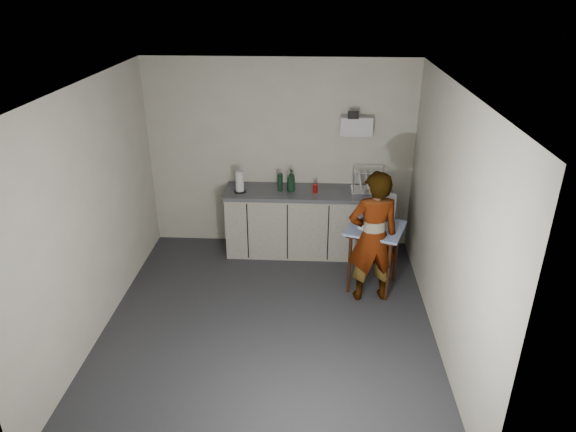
# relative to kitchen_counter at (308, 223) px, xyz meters

# --- Properties ---
(ground) EXTENTS (4.00, 4.00, 0.00)m
(ground) POSITION_rel_kitchen_counter_xyz_m (-0.40, -1.70, -0.43)
(ground) COLOR #292A2F
(ground) RESTS_ON ground
(wall_back) EXTENTS (3.60, 0.02, 2.60)m
(wall_back) POSITION_rel_kitchen_counter_xyz_m (-0.40, 0.29, 0.87)
(wall_back) COLOR beige
(wall_back) RESTS_ON ground
(wall_right) EXTENTS (0.02, 4.00, 2.60)m
(wall_right) POSITION_rel_kitchen_counter_xyz_m (1.39, -1.70, 0.87)
(wall_right) COLOR beige
(wall_right) RESTS_ON ground
(wall_left) EXTENTS (0.02, 4.00, 2.60)m
(wall_left) POSITION_rel_kitchen_counter_xyz_m (-2.19, -1.70, 0.87)
(wall_left) COLOR beige
(wall_left) RESTS_ON ground
(ceiling) EXTENTS (3.60, 4.00, 0.01)m
(ceiling) POSITION_rel_kitchen_counter_xyz_m (-0.40, -1.70, 2.17)
(ceiling) COLOR white
(ceiling) RESTS_ON wall_back
(kitchen_counter) EXTENTS (2.24, 0.62, 0.91)m
(kitchen_counter) POSITION_rel_kitchen_counter_xyz_m (0.00, 0.00, 0.00)
(kitchen_counter) COLOR black
(kitchen_counter) RESTS_ON ground
(wall_shelf) EXTENTS (0.42, 0.18, 0.37)m
(wall_shelf) POSITION_rel_kitchen_counter_xyz_m (0.60, 0.22, 1.32)
(wall_shelf) COLOR silver
(wall_shelf) RESTS_ON ground
(side_table) EXTENTS (0.80, 0.80, 0.82)m
(side_table) POSITION_rel_kitchen_counter_xyz_m (0.81, -0.86, 0.29)
(side_table) COLOR #391B0C
(side_table) RESTS_ON ground
(standing_man) EXTENTS (0.64, 0.48, 1.61)m
(standing_man) POSITION_rel_kitchen_counter_xyz_m (0.75, -1.11, 0.38)
(standing_man) COLOR #B2A593
(standing_man) RESTS_ON ground
(soap_bottle) EXTENTS (0.16, 0.16, 0.30)m
(soap_bottle) POSITION_rel_kitchen_counter_xyz_m (-0.24, -0.02, 0.63)
(soap_bottle) COLOR black
(soap_bottle) RESTS_ON kitchen_counter
(soda_can) EXTENTS (0.06, 0.06, 0.11)m
(soda_can) POSITION_rel_kitchen_counter_xyz_m (0.09, -0.05, 0.54)
(soda_can) COLOR red
(soda_can) RESTS_ON kitchen_counter
(dark_bottle) EXTENTS (0.07, 0.07, 0.24)m
(dark_bottle) POSITION_rel_kitchen_counter_xyz_m (-0.38, -0.01, 0.60)
(dark_bottle) COLOR black
(dark_bottle) RESTS_ON kitchen_counter
(paper_towel) EXTENTS (0.16, 0.16, 0.29)m
(paper_towel) POSITION_rel_kitchen_counter_xyz_m (-0.91, -0.07, 0.62)
(paper_towel) COLOR black
(paper_towel) RESTS_ON kitchen_counter
(dish_rack) EXTENTS (0.44, 0.33, 0.31)m
(dish_rack) POSITION_rel_kitchen_counter_xyz_m (0.78, 0.03, 0.55)
(dish_rack) COLOR white
(dish_rack) RESTS_ON kitchen_counter
(bakery_box) EXTENTS (0.43, 0.43, 0.42)m
(bakery_box) POSITION_rel_kitchen_counter_xyz_m (0.81, -0.88, 0.49)
(bakery_box) COLOR silver
(bakery_box) RESTS_ON side_table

